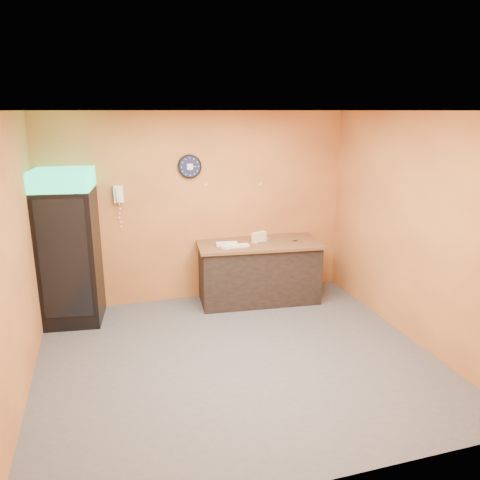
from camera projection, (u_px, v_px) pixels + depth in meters
name	position (u px, v px, depth m)	size (l,w,h in m)	color
floor	(237.00, 358.00, 5.47)	(4.50, 4.50, 0.00)	#47474C
back_wall	(200.00, 208.00, 6.94)	(4.50, 0.02, 2.80)	#D6853C
left_wall	(12.00, 262.00, 4.48)	(0.02, 4.00, 2.80)	#D6853C
right_wall	(414.00, 229.00, 5.71)	(0.02, 4.00, 2.80)	#D6853C
ceiling	(237.00, 111.00, 4.72)	(4.50, 4.00, 0.02)	white
beverage_cooler	(70.00, 250.00, 6.18)	(0.81, 0.82, 2.08)	black
prep_counter	(258.00, 273.00, 7.06)	(1.75, 0.78, 0.87)	black
wall_clock	(190.00, 166.00, 6.71)	(0.34, 0.06, 0.34)	black
wall_phone	(118.00, 194.00, 6.50)	(0.13, 0.11, 0.24)	white
butcher_paper	(259.00, 244.00, 6.94)	(1.82, 0.86, 0.04)	brown
sub_roll_stack	(259.00, 237.00, 6.94)	(0.25, 0.17, 0.15)	#F7EBC0
wrapped_sandwich_left	(230.00, 246.00, 6.66)	(0.26, 0.10, 0.04)	silver
wrapped_sandwich_mid	(240.00, 246.00, 6.69)	(0.25, 0.10, 0.04)	silver
wrapped_sandwich_right	(227.00, 244.00, 6.76)	(0.31, 0.12, 0.04)	silver
kitchen_tool	(267.00, 240.00, 6.93)	(0.06, 0.06, 0.06)	silver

